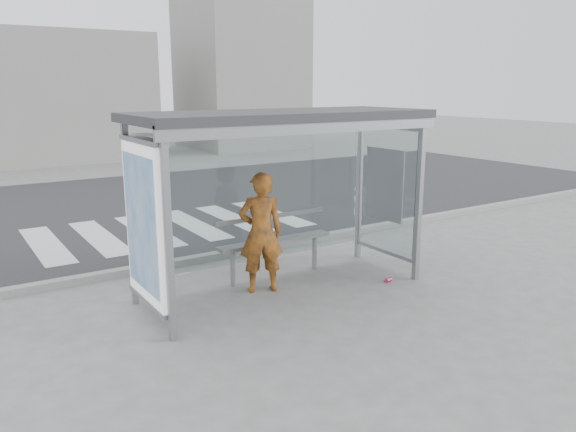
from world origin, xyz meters
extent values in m
plane|color=slate|center=(0.00, 0.00, 0.00)|extent=(80.00, 80.00, 0.00)
cube|color=#292A2C|center=(0.00, 7.00, 0.00)|extent=(30.00, 10.00, 0.01)
cube|color=gray|center=(0.00, 1.95, 0.06)|extent=(30.00, 0.18, 0.12)
cube|color=silver|center=(-2.50, 4.50, 0.00)|extent=(0.55, 3.00, 0.00)
cube|color=silver|center=(-1.50, 4.50, 0.00)|extent=(0.55, 3.00, 0.00)
cube|color=silver|center=(-0.50, 4.50, 0.00)|extent=(0.55, 3.00, 0.00)
cube|color=silver|center=(0.50, 4.50, 0.00)|extent=(0.55, 3.00, 0.00)
cube|color=silver|center=(1.50, 4.50, 0.00)|extent=(0.55, 3.00, 0.00)
cube|color=silver|center=(2.50, 4.50, 0.00)|extent=(0.55, 3.00, 0.00)
cube|color=gray|center=(-2.00, -0.70, 1.25)|extent=(0.08, 0.08, 2.50)
cube|color=gray|center=(2.00, -0.70, 1.25)|extent=(0.08, 0.08, 2.50)
cube|color=gray|center=(-2.00, 0.70, 1.25)|extent=(0.08, 0.08, 2.50)
cube|color=gray|center=(2.00, 0.70, 1.25)|extent=(0.08, 0.08, 2.50)
cube|color=#2D2D30|center=(0.00, 0.00, 2.56)|extent=(4.25, 1.65, 0.12)
cube|color=gray|center=(0.00, -0.76, 2.45)|extent=(4.25, 0.06, 0.18)
cube|color=white|center=(0.00, 0.70, 1.30)|extent=(3.80, 0.02, 2.00)
cube|color=white|center=(-2.00, 0.00, 1.30)|extent=(0.15, 1.25, 2.00)
cube|color=#3479BD|center=(-1.92, 0.00, 1.30)|extent=(0.01, 1.10, 1.70)
cylinder|color=#EC5A15|center=(-1.91, 0.25, 1.55)|extent=(0.02, 0.32, 0.32)
cube|color=white|center=(2.00, 0.00, 1.30)|extent=(0.03, 1.25, 2.00)
cube|color=beige|center=(1.97, 0.05, 1.40)|extent=(0.03, 0.86, 1.16)
cube|color=gray|center=(0.00, 18.00, 2.50)|extent=(8.00, 5.00, 5.00)
cube|color=gray|center=(9.00, 18.00, 3.50)|extent=(5.00, 5.00, 7.00)
imported|color=#C04212|center=(-0.27, 0.17, 0.89)|extent=(0.75, 0.62, 1.77)
cube|color=gray|center=(0.21, 0.57, 0.59)|extent=(1.94, 0.24, 0.05)
cylinder|color=gray|center=(-0.54, 0.57, 0.28)|extent=(0.08, 0.08, 0.57)
cylinder|color=gray|center=(0.97, 0.57, 0.28)|extent=(0.08, 0.08, 0.57)
cube|color=gray|center=(0.21, 0.66, 0.97)|extent=(1.94, 0.04, 0.06)
cylinder|color=#D23D68|center=(1.55, -0.57, 0.04)|extent=(0.15, 0.11, 0.07)
camera|label=1|loc=(-4.20, -6.62, 2.96)|focal=35.00mm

